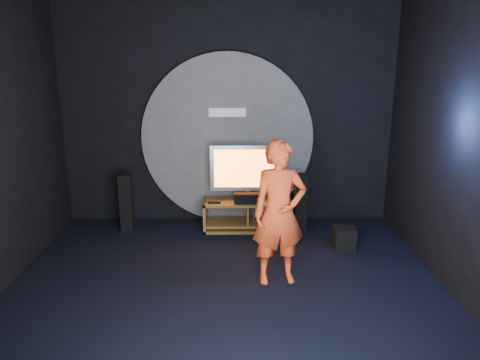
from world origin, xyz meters
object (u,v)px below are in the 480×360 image
tv (248,170)px  subwoofer (344,238)px  player (279,213)px  tower_speaker_right (300,203)px  tower_speaker_left (126,203)px  media_console (248,217)px

tv → subwoofer: 1.70m
player → tower_speaker_right: bearing=65.1°
tower_speaker_left → player: (2.11, -1.60, 0.40)m
tv → player: bearing=-79.6°
player → media_console: bearing=92.3°
tower_speaker_left → subwoofer: (3.09, -0.70, -0.29)m
tv → subwoofer: (1.30, -0.80, -0.75)m
tv → tower_speaker_right: tv is taller
tower_speaker_left → subwoofer: 3.18m
tv → tower_speaker_left: size_ratio=1.27×
media_console → tower_speaker_left: size_ratio=1.50×
tower_speaker_left → player: size_ratio=0.52×
subwoofer → player: 1.50m
subwoofer → player: (-0.98, -0.91, 0.69)m
tower_speaker_right → subwoofer: bearing=-51.5°
tower_speaker_right → player: 1.67m
tv → subwoofer: bearing=-31.6°
tower_speaker_left → subwoofer: bearing=-12.7°
tower_speaker_right → player: (-0.47, -1.56, 0.40)m
tower_speaker_right → player: size_ratio=0.52×
media_console → player: 1.79m
tv → tower_speaker_right: size_ratio=1.27×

